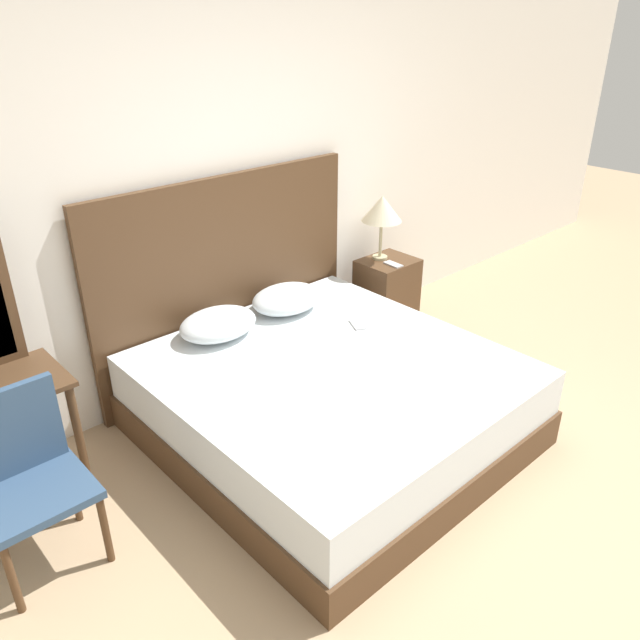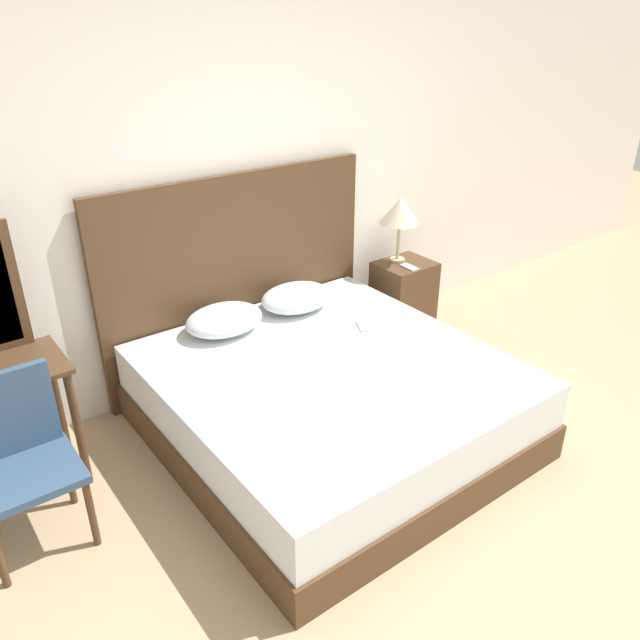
# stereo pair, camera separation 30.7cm
# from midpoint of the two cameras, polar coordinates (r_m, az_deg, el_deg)

# --- Properties ---
(ground_plane) EXTENTS (16.00, 16.00, 0.00)m
(ground_plane) POSITION_cam_midpoint_polar(r_m,az_deg,el_deg) (3.41, 18.30, -18.46)
(ground_plane) COLOR tan
(wall_back) EXTENTS (10.00, 0.06, 2.70)m
(wall_back) POSITION_cam_midpoint_polar(r_m,az_deg,el_deg) (4.17, -4.62, 12.84)
(wall_back) COLOR white
(wall_back) RESTS_ON ground_plane
(bed) EXTENTS (1.88, 1.96, 0.50)m
(bed) POSITION_cam_midpoint_polar(r_m,az_deg,el_deg) (3.74, 3.28, -7.45)
(bed) COLOR #4C331E
(bed) RESTS_ON ground_plane
(headboard) EXTENTS (1.97, 0.05, 1.41)m
(headboard) POSITION_cam_midpoint_polar(r_m,az_deg,el_deg) (4.24, -5.33, 3.88)
(headboard) COLOR #4C331E
(headboard) RESTS_ON ground_plane
(pillow_left) EXTENTS (0.51, 0.39, 0.16)m
(pillow_left) POSITION_cam_midpoint_polar(r_m,az_deg,el_deg) (3.96, -6.56, -0.02)
(pillow_left) COLOR silver
(pillow_left) RESTS_ON bed
(pillow_right) EXTENTS (0.51, 0.39, 0.16)m
(pillow_right) POSITION_cam_midpoint_polar(r_m,az_deg,el_deg) (4.23, -0.11, 2.02)
(pillow_right) COLOR silver
(pillow_right) RESTS_ON bed
(phone_on_bed) EXTENTS (0.13, 0.17, 0.01)m
(phone_on_bed) POSITION_cam_midpoint_polar(r_m,az_deg,el_deg) (4.04, 6.18, -0.61)
(phone_on_bed) COLOR #B7B7BC
(phone_on_bed) RESTS_ON bed
(nightstand) EXTENTS (0.42, 0.36, 0.60)m
(nightstand) POSITION_cam_midpoint_polar(r_m,az_deg,el_deg) (4.95, 9.36, 1.93)
(nightstand) COLOR #4C331E
(nightstand) RESTS_ON ground_plane
(table_lamp) EXTENTS (0.31, 0.31, 0.50)m
(table_lamp) POSITION_cam_midpoint_polar(r_m,az_deg,el_deg) (4.74, 9.20, 9.75)
(table_lamp) COLOR tan
(table_lamp) RESTS_ON nightstand
(phone_on_nightstand) EXTENTS (0.08, 0.15, 0.01)m
(phone_on_nightstand) POSITION_cam_midpoint_polar(r_m,az_deg,el_deg) (4.75, 10.03, 4.75)
(phone_on_nightstand) COLOR #B7B7BC
(phone_on_nightstand) RESTS_ON nightstand
(chair) EXTENTS (0.47, 0.42, 0.86)m
(chair) POSITION_cam_midpoint_polar(r_m,az_deg,el_deg) (3.22, -23.45, -11.14)
(chair) COLOR #334C6B
(chair) RESTS_ON ground_plane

